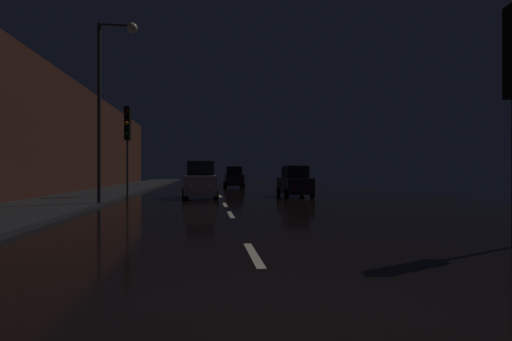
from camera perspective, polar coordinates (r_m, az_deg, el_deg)
The scene contains 9 objects.
ground at distance 28.86m, azimuth -5.45°, elevation -3.16°, with size 27.55×84.00×0.02m, color black.
sidewalk_left at distance 29.61m, azimuth -20.28°, elevation -2.91°, with size 4.40×84.00×0.15m, color #28282B.
building_facade_left at distance 27.07m, azimuth -27.36°, elevation 4.91°, with size 0.80×63.00×7.78m, color #472319.
lane_centerline at distance 22.94m, azimuth -5.00°, elevation -3.92°, with size 0.16×32.07×0.01m.
traffic_light_far_left at distance 23.84m, azimuth -17.88°, elevation 5.38°, with size 0.33×0.47×5.20m.
streetlamp_overhead at distance 18.90m, azimuth -20.20°, elevation 11.25°, with size 1.70×0.44×8.06m.
car_approaching_headlights at distance 23.19m, azimuth -7.88°, elevation -1.51°, with size 1.93×4.18×2.10m.
car_distant_taillights at distance 37.58m, azimuth -3.21°, elevation -1.05°, with size 1.81×3.91×1.97m.
car_parked_right_far at distance 24.29m, azimuth 5.55°, elevation -1.71°, with size 1.70×3.69×1.86m.
Camera 1 is at (-0.87, -4.31, 1.55)m, focal length 28.03 mm.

